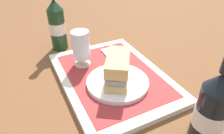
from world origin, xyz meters
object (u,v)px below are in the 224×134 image
sandwich (118,68)px  beer_glass (81,47)px  plate (118,82)px  second_bottle (211,112)px  beer_bottle (57,25)px

sandwich → beer_glass: (0.15, 0.06, 0.01)m
plate → sandwich: bearing=-33.2°
sandwich → second_bottle: 0.27m
beer_glass → second_bottle: (-0.41, -0.14, 0.02)m
beer_glass → second_bottle: size_ratio=0.47×
plate → beer_bottle: bearing=14.4°
beer_bottle → second_bottle: bearing=-164.5°
beer_bottle → plate: bearing=-165.6°
sandwich → second_bottle: (-0.26, -0.08, 0.03)m
beer_glass → second_bottle: 0.43m
plate → second_bottle: 0.28m
beer_bottle → beer_glass: bearing=-171.1°
beer_glass → plate: bearing=-159.1°
plate → sandwich: 0.05m
sandwich → plate: bearing=180.0°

